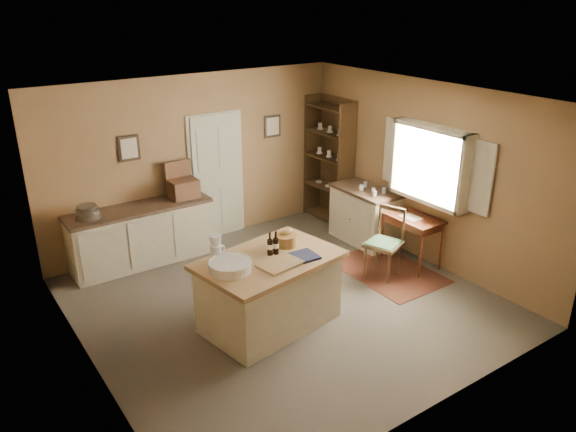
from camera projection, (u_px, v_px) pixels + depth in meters
name	position (u px, v px, depth m)	size (l,w,h in m)	color
ground	(285.00, 302.00, 7.47)	(5.00, 5.00, 0.00)	brown
wall_back	(195.00, 161.00, 8.87)	(5.00, 0.10, 2.70)	brown
wall_front	(441.00, 290.00, 5.06)	(5.00, 0.10, 2.70)	brown
wall_left	(80.00, 259.00, 5.64)	(0.10, 5.00, 2.70)	brown
wall_right	(424.00, 173.00, 8.28)	(0.10, 5.00, 2.70)	brown
ceiling	(284.00, 98.00, 6.46)	(5.00, 5.00, 0.00)	silver
door	(217.00, 175.00, 9.14)	(0.97, 0.06, 2.11)	#B7BAA1
framed_prints	(206.00, 136.00, 8.82)	(2.82, 0.02, 0.38)	black
window	(432.00, 164.00, 8.01)	(0.25, 1.99, 1.12)	beige
work_island	(269.00, 290.00, 6.80)	(1.82, 1.34, 1.20)	beige
sideboard	(142.00, 233.00, 8.39)	(2.13, 0.61, 1.18)	beige
rug	(387.00, 271.00, 8.29)	(1.10, 1.60, 0.01)	#4B2012
writing_desk	(413.00, 223.00, 8.28)	(0.53, 0.86, 0.82)	#37170B
desk_chair	(384.00, 244.00, 7.99)	(0.46, 0.46, 0.99)	#332212
right_cabinet	(365.00, 215.00, 9.14)	(0.63, 1.14, 0.99)	beige
shelving_unit	(331.00, 160.00, 9.83)	(0.37, 0.98, 2.18)	#332212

